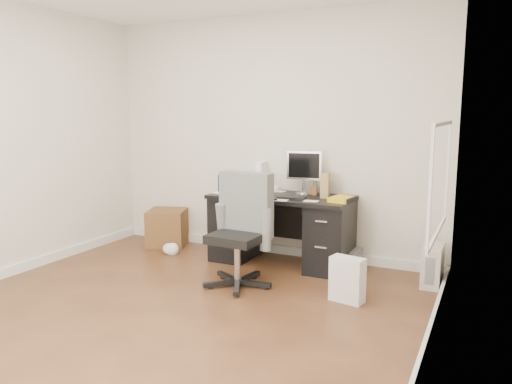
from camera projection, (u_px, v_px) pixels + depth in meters
ground at (169, 312)px, 4.10m from camera, size 4.00×4.00×0.00m
room_shell at (169, 108)px, 3.84m from camera, size 4.02×4.02×2.71m
desk at (281, 227)px, 5.37m from camera, size 1.50×0.70×0.75m
loose_papers at (263, 195)px, 5.36m from camera, size 1.10×0.60×0.00m
lcd_monitor at (304, 173)px, 5.32m from camera, size 0.40×0.26×0.48m
keyboard at (287, 197)px, 5.13m from camera, size 0.41×0.18×0.02m
computer_mouse at (302, 195)px, 5.18m from camera, size 0.06×0.06×0.05m
travel_mug at (222, 183)px, 5.53m from camera, size 0.11×0.11×0.19m
white_binder at (262, 176)px, 5.64m from camera, size 0.17×0.30×0.32m
magazine_file at (325, 185)px, 5.21m from camera, size 0.15×0.23×0.25m
pen_cup at (314, 185)px, 5.33m from camera, size 0.10×0.10×0.22m
yellow_book at (342, 199)px, 4.94m from camera, size 0.25×0.29×0.05m
paper_remote at (276, 198)px, 5.06m from camera, size 0.28×0.23×0.02m
office_chair at (237, 231)px, 4.64m from camera, size 0.63×0.63×1.07m
pc_tower at (433, 265)px, 4.72m from camera, size 0.18×0.39×0.39m
shopping_bag at (347, 280)px, 4.31m from camera, size 0.32×0.26×0.39m
wicker_basket at (167, 228)px, 6.14m from camera, size 0.57×0.57×0.44m
desk_printer at (343, 258)px, 5.29m from camera, size 0.38×0.33×0.20m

